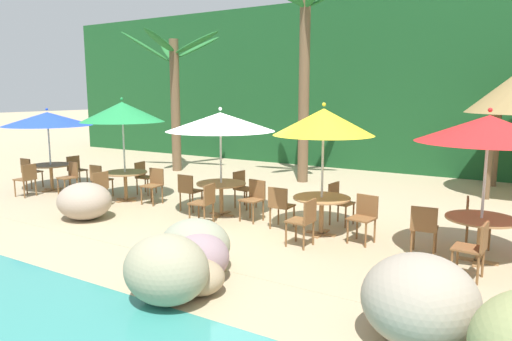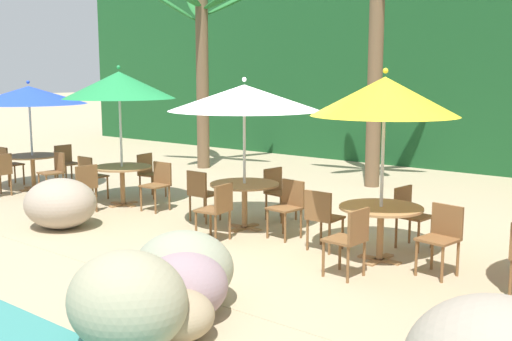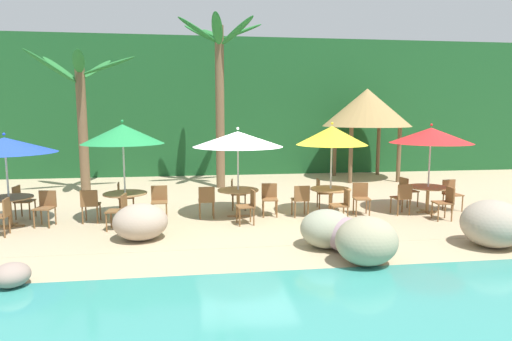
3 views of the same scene
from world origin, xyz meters
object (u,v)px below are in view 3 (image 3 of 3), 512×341
object	(u,v)px
chair_blue_inland	(21,199)
chair_red_inland	(407,189)
chair_green_left	(90,203)
dining_table_red	(428,191)
umbrella_blue	(5,145)
palm_tree_second	(220,74)
chair_green_seaward	(159,200)
dining_table_white	(238,194)
chair_red_left	(402,197)
palapa_hut	(367,108)
umbrella_green	(123,134)
dining_table_green	(125,198)
chair_yellow_left	(301,198)
chair_red_seaward	(451,192)
chair_white_inland	(236,192)
chair_green_right	(120,209)
dining_table_yellow	(331,193)
chair_yellow_seaward	(361,196)
chair_blue_seaward	(46,205)
palm_tree_nearest	(81,99)
umbrella_white	(238,139)
dining_table_blue	(9,202)
chair_yellow_inland	(322,191)
umbrella_yellow	(332,136)
chair_white_right	(249,204)
umbrella_red	(431,136)
chair_yellow_right	(342,203)
chair_white_seaward	(270,197)
chair_blue_right	(2,214)
chair_green_inland	(123,196)

from	to	relation	value
chair_blue_inland	chair_red_inland	bearing A→B (deg)	-0.02
chair_green_left	dining_table_red	xyz separation A→B (m)	(9.06, -0.07, 0.10)
umbrella_blue	palm_tree_second	bearing A→B (deg)	42.06
chair_green_seaward	palm_tree_second	xyz separation A→B (m)	(1.88, 4.58, 3.63)
dining_table_white	chair_red_left	world-z (taller)	chair_red_left
dining_table_white	palapa_hut	world-z (taller)	palapa_hut
umbrella_green	dining_table_green	world-z (taller)	umbrella_green
chair_yellow_left	chair_red_seaward	size ratio (longest dim) A/B	1.00
chair_green_left	chair_white_inland	distance (m)	3.93
chair_green_right	dining_table_red	distance (m)	8.25
dining_table_yellow	chair_yellow_seaward	size ratio (longest dim) A/B	1.26
chair_blue_seaward	chair_white_inland	distance (m)	4.94
chair_red_inland	dining_table_yellow	bearing A→B (deg)	-163.49
dining_table_green	palm_tree_nearest	distance (m)	5.43
umbrella_blue	chair_white_inland	size ratio (longest dim) A/B	2.72
umbrella_white	chair_red_left	xyz separation A→B (m)	(4.45, -0.43, -1.58)
chair_white_inland	chair_yellow_left	world-z (taller)	same
dining_table_red	palm_tree_nearest	bearing A→B (deg)	156.36
chair_red_inland	palapa_hut	size ratio (longest dim) A/B	0.23
chair_green_right	dining_table_red	bearing A→B (deg)	4.76
dining_table_blue	chair_yellow_inland	world-z (taller)	chair_yellow_inland
palm_tree_nearest	palapa_hut	distance (m)	11.00
palapa_hut	chair_green_seaward	bearing A→B (deg)	-143.85
umbrella_yellow	dining_table_yellow	xyz separation A→B (m)	(0.00, -0.00, -1.56)
umbrella_white	dining_table_white	size ratio (longest dim) A/B	2.19
chair_red_left	chair_red_inland	bearing A→B (deg)	57.91
chair_red_seaward	chair_white_right	bearing A→B (deg)	-172.43
chair_red_seaward	dining_table_white	bearing A→B (deg)	179.57
umbrella_red	palapa_hut	distance (m)	6.23
chair_green_left	chair_yellow_seaward	xyz separation A→B (m)	(7.13, -0.04, 0.00)
dining_table_green	dining_table_yellow	size ratio (longest dim) A/B	1.00
umbrella_green	chair_yellow_inland	bearing A→B (deg)	7.85
chair_blue_inland	chair_red_seaward	bearing A→B (deg)	-3.03
umbrella_green	chair_red_inland	world-z (taller)	umbrella_green
chair_green_right	chair_yellow_right	bearing A→B (deg)	-1.10
dining_table_blue	chair_red_left	distance (m)	10.10
chair_blue_seaward	chair_red_inland	distance (m)	9.92
chair_red_left	palapa_hut	bearing A→B (deg)	77.03
umbrella_blue	chair_white_seaward	distance (m)	6.68
chair_blue_seaward	umbrella_blue	bearing A→B (deg)	178.16
chair_blue_right	dining_table_yellow	world-z (taller)	chair_blue_right
dining_table_yellow	chair_yellow_inland	bearing A→B (deg)	89.79
umbrella_blue	palm_tree_second	world-z (taller)	palm_tree_second
chair_red_left	chair_blue_right	bearing A→B (deg)	-176.09
chair_white_right	chair_yellow_right	xyz separation A→B (m)	(2.36, -0.21, 0.00)
chair_red_left	umbrella_white	bearing A→B (deg)	174.43
chair_green_left	dining_table_yellow	size ratio (longest dim) A/B	0.79
chair_green_inland	chair_blue_seaward	bearing A→B (deg)	-147.90
chair_yellow_seaward	palapa_hut	xyz separation A→B (m)	(2.56, 6.12, 2.44)
chair_green_inland	dining_table_white	world-z (taller)	chair_green_inland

